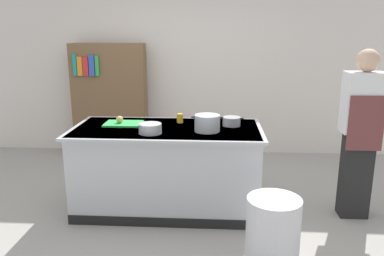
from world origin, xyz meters
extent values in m
plane|color=#9E9991|center=(0.00, 0.00, 0.00)|extent=(10.00, 10.00, 0.00)
cube|color=silver|center=(0.00, 2.10, 1.50)|extent=(6.40, 0.12, 3.00)
cube|color=#B7BABF|center=(0.00, 0.00, 0.45)|extent=(1.90, 0.90, 0.90)
cube|color=#B7BABF|center=(0.00, 0.00, 0.89)|extent=(1.98, 0.98, 0.03)
cube|color=black|center=(0.00, -0.46, 0.05)|extent=(1.90, 0.01, 0.10)
cube|color=green|center=(-0.48, 0.11, 0.91)|extent=(0.40, 0.28, 0.02)
sphere|color=tan|center=(-0.52, 0.10, 0.96)|extent=(0.08, 0.08, 0.08)
cylinder|color=#B7BABF|center=(0.42, -0.12, 0.98)|extent=(0.25, 0.25, 0.17)
cube|color=black|center=(0.28, -0.12, 1.04)|extent=(0.04, 0.02, 0.01)
cube|color=black|center=(0.57, -0.12, 1.04)|extent=(0.04, 0.02, 0.01)
cylinder|color=#99999E|center=(0.68, 0.13, 0.95)|extent=(0.19, 0.19, 0.10)
cube|color=black|center=(0.57, 0.13, 0.98)|extent=(0.04, 0.02, 0.01)
cube|color=black|center=(0.78, 0.13, 0.98)|extent=(0.04, 0.02, 0.01)
cylinder|color=#B7BABF|center=(-0.14, -0.23, 0.95)|extent=(0.23, 0.23, 0.10)
cylinder|color=yellow|center=(0.11, 0.24, 0.95)|extent=(0.07, 0.07, 0.10)
cylinder|color=silver|center=(0.99, -0.97, 0.28)|extent=(0.45, 0.45, 0.57)
cube|color=black|center=(1.95, -0.07, 0.45)|extent=(0.28, 0.20, 0.90)
cube|color=silver|center=(1.95, -0.07, 1.20)|extent=(0.38, 0.24, 0.60)
sphere|color=#D3AA8C|center=(1.95, -0.07, 1.61)|extent=(0.22, 0.22, 0.22)
cube|color=brown|center=(1.95, -0.19, 1.02)|extent=(0.34, 0.02, 0.54)
cube|color=brown|center=(-1.10, 1.80, 0.85)|extent=(1.10, 0.28, 1.70)
cube|color=teal|center=(-1.54, 1.64, 1.40)|extent=(0.05, 0.03, 0.31)
cube|color=orange|center=(-1.47, 1.64, 1.38)|extent=(0.07, 0.03, 0.27)
cube|color=red|center=(-1.38, 1.64, 1.38)|extent=(0.08, 0.03, 0.27)
cube|color=#3351B7|center=(-1.29, 1.64, 1.39)|extent=(0.08, 0.03, 0.30)
cube|color=green|center=(-1.21, 1.64, 1.39)|extent=(0.05, 0.03, 0.29)
camera|label=1|loc=(0.51, -3.90, 1.90)|focal=36.31mm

